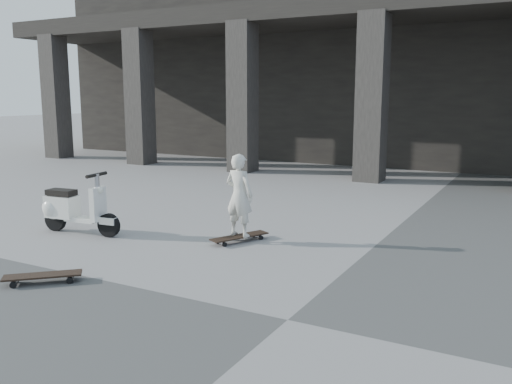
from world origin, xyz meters
The scene contains 6 objects.
ground centered at (0.00, 0.00, 0.00)m, with size 90.00×90.00×0.00m, color #474644.
colonnade centered at (0.00, 13.77, 3.03)m, with size 28.00×8.82×6.00m.
longboard centered at (-1.78, 2.16, 0.07)m, with size 0.58×0.90×0.09m.
skateboard_spare centered at (-2.86, -0.39, 0.08)m, with size 0.76×0.73×0.10m.
child centered at (-1.78, 2.16, 0.68)m, with size 0.43×0.28×1.18m, color beige.
scooter centered at (-4.36, 1.39, 0.38)m, with size 1.36×0.50×0.95m.
Camera 1 is at (2.02, -4.36, 2.09)m, focal length 38.00 mm.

